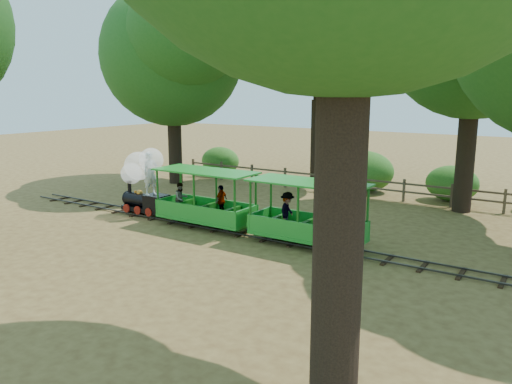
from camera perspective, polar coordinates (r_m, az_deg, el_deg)
The scene contains 12 objects.
ground at distance 17.02m, azimuth -1.40°, elevation -4.81°, with size 90.00×90.00×0.00m, color olive.
track at distance 17.00m, azimuth -1.40°, elevation -4.59°, with size 22.00×1.00×0.10m.
locomotive at distance 19.79m, azimuth -12.88°, elevation 1.78°, with size 2.35×1.10×2.70m.
carriage_front at distance 17.84m, azimuth -5.97°, elevation -1.48°, with size 3.75×1.53×1.95m.
carriage_rear at distance 15.60m, azimuth 5.75°, elevation -3.26°, with size 3.75×1.53×1.95m.
oak_nw at distance 26.54m, azimuth -9.51°, elevation 16.00°, with size 8.96×7.89×10.15m.
oak_nc at distance 25.87m, azimuth 7.35°, elevation 18.72°, with size 7.87×6.93×10.91m.
oak_ne at distance 21.55m, azimuth 23.91°, elevation 17.75°, with size 8.62×7.59×10.57m.
fence at distance 23.74m, azimuth 9.62°, elevation 1.14°, with size 18.10×0.10×1.00m.
shrub_west at distance 28.88m, azimuth -4.11°, elevation 3.56°, with size 2.33×1.79×1.61m, color #2D6B1E.
shrub_mid_w at distance 24.61m, azimuth 12.30°, elevation 2.35°, with size 2.83×2.17×1.96m, color #2D6B1E.
shrub_mid_e at distance 23.54m, azimuth 21.50°, elevation 0.92°, with size 2.27×1.75×1.57m, color #2D6B1E.
Camera 1 is at (9.29, -13.44, 4.78)m, focal length 35.00 mm.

